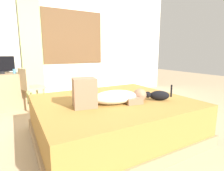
% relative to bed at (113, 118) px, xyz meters
% --- Properties ---
extents(ground_plane, '(16.00, 16.00, 0.00)m').
position_rel_bed_xyz_m(ground_plane, '(-0.03, 0.05, -0.26)').
color(ground_plane, tan).
extents(back_wall_with_window, '(6.40, 0.14, 2.90)m').
position_rel_bed_xyz_m(back_wall_with_window, '(-0.02, 2.55, 1.19)').
color(back_wall_with_window, silver).
rests_on(back_wall_with_window, ground).
extents(bed, '(2.02, 1.78, 0.54)m').
position_rel_bed_xyz_m(bed, '(0.00, 0.00, 0.00)').
color(bed, '#997A56').
rests_on(bed, ground).
extents(person_lying, '(0.94, 0.41, 0.34)m').
position_rel_bed_xyz_m(person_lying, '(-0.17, -0.18, 0.38)').
color(person_lying, silver).
rests_on(person_lying, bed).
extents(cat, '(0.31, 0.24, 0.21)m').
position_rel_bed_xyz_m(cat, '(0.50, -0.34, 0.34)').
color(cat, black).
rests_on(cat, bed).
extents(desk, '(0.90, 0.56, 0.74)m').
position_rel_bed_xyz_m(desk, '(-1.40, 2.15, 0.11)').
color(desk, '#997A56').
rests_on(desk, ground).
extents(tv_monitor, '(0.48, 0.10, 0.35)m').
position_rel_bed_xyz_m(tv_monitor, '(-1.34, 2.15, 0.66)').
color(tv_monitor, black).
rests_on(tv_monitor, desk).
extents(cup, '(0.07, 0.07, 0.09)m').
position_rel_bed_xyz_m(cup, '(-1.12, 2.10, 0.52)').
color(cup, teal).
rests_on(cup, desk).
extents(chair_by_desk, '(0.48, 0.48, 0.86)m').
position_rel_bed_xyz_m(chair_by_desk, '(-0.90, 1.80, 0.24)').
color(chair_by_desk, tan).
rests_on(chair_by_desk, ground).
extents(curtain_left, '(0.44, 0.06, 2.45)m').
position_rel_bed_xyz_m(curtain_left, '(-0.73, 2.43, 0.96)').
color(curtain_left, '#ADCC75').
rests_on(curtain_left, ground).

